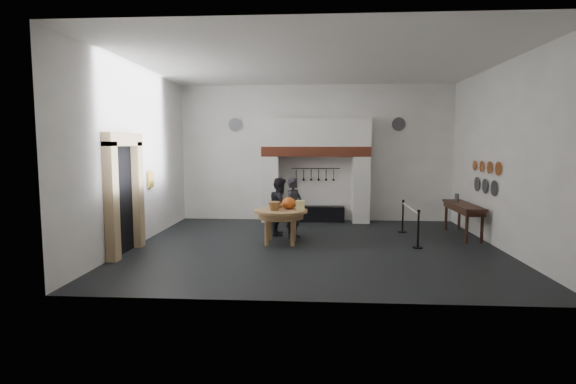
# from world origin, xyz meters

# --- Properties ---
(floor) EXTENTS (9.00, 8.00, 0.02)m
(floor) POSITION_xyz_m (0.00, 0.00, 0.00)
(floor) COLOR black
(floor) RESTS_ON ground
(ceiling) EXTENTS (9.00, 8.00, 0.02)m
(ceiling) POSITION_xyz_m (0.00, 0.00, 4.50)
(ceiling) COLOR silver
(ceiling) RESTS_ON wall_back
(wall_back) EXTENTS (9.00, 0.02, 4.50)m
(wall_back) POSITION_xyz_m (0.00, 4.00, 2.25)
(wall_back) COLOR white
(wall_back) RESTS_ON floor
(wall_front) EXTENTS (9.00, 0.02, 4.50)m
(wall_front) POSITION_xyz_m (0.00, -4.00, 2.25)
(wall_front) COLOR white
(wall_front) RESTS_ON floor
(wall_left) EXTENTS (0.02, 8.00, 4.50)m
(wall_left) POSITION_xyz_m (-4.50, 0.00, 2.25)
(wall_left) COLOR white
(wall_left) RESTS_ON floor
(wall_right) EXTENTS (0.02, 8.00, 4.50)m
(wall_right) POSITION_xyz_m (4.50, 0.00, 2.25)
(wall_right) COLOR white
(wall_right) RESTS_ON floor
(chimney_pier_left) EXTENTS (0.55, 0.70, 2.15)m
(chimney_pier_left) POSITION_xyz_m (-1.48, 3.65, 1.07)
(chimney_pier_left) COLOR silver
(chimney_pier_left) RESTS_ON floor
(chimney_pier_right) EXTENTS (0.55, 0.70, 2.15)m
(chimney_pier_right) POSITION_xyz_m (1.48, 3.65, 1.07)
(chimney_pier_right) COLOR silver
(chimney_pier_right) RESTS_ON floor
(hearth_brick_band) EXTENTS (3.50, 0.72, 0.32)m
(hearth_brick_band) POSITION_xyz_m (0.00, 3.65, 2.31)
(hearth_brick_band) COLOR #9E442B
(hearth_brick_band) RESTS_ON chimney_pier_left
(chimney_hood) EXTENTS (3.50, 0.70, 0.90)m
(chimney_hood) POSITION_xyz_m (0.00, 3.65, 2.92)
(chimney_hood) COLOR silver
(chimney_hood) RESTS_ON hearth_brick_band
(iron_range) EXTENTS (1.90, 0.45, 0.50)m
(iron_range) POSITION_xyz_m (0.00, 3.72, 0.25)
(iron_range) COLOR black
(iron_range) RESTS_ON floor
(utensil_rail) EXTENTS (1.60, 0.02, 0.02)m
(utensil_rail) POSITION_xyz_m (0.00, 3.92, 1.75)
(utensil_rail) COLOR black
(utensil_rail) RESTS_ON wall_back
(door_recess) EXTENTS (0.04, 1.10, 2.50)m
(door_recess) POSITION_xyz_m (-4.47, -1.00, 1.25)
(door_recess) COLOR black
(door_recess) RESTS_ON floor
(door_jamb_near) EXTENTS (0.22, 0.30, 2.60)m
(door_jamb_near) POSITION_xyz_m (-4.38, -1.70, 1.30)
(door_jamb_near) COLOR tan
(door_jamb_near) RESTS_ON floor
(door_jamb_far) EXTENTS (0.22, 0.30, 2.60)m
(door_jamb_far) POSITION_xyz_m (-4.38, -0.30, 1.30)
(door_jamb_far) COLOR tan
(door_jamb_far) RESTS_ON floor
(door_lintel) EXTENTS (0.22, 1.70, 0.30)m
(door_lintel) POSITION_xyz_m (-4.38, -1.00, 2.65)
(door_lintel) COLOR tan
(door_lintel) RESTS_ON door_jamb_near
(wall_plaque) EXTENTS (0.05, 0.34, 0.44)m
(wall_plaque) POSITION_xyz_m (-4.45, 0.80, 1.60)
(wall_plaque) COLOR gold
(wall_plaque) RESTS_ON wall_left
(work_table) EXTENTS (1.69, 1.69, 0.07)m
(work_table) POSITION_xyz_m (-0.88, 0.32, 0.84)
(work_table) COLOR tan
(work_table) RESTS_ON floor
(pumpkin) EXTENTS (0.36, 0.36, 0.31)m
(pumpkin) POSITION_xyz_m (-0.68, 0.42, 1.03)
(pumpkin) COLOR #C6431C
(pumpkin) RESTS_ON work_table
(cheese_block_big) EXTENTS (0.22, 0.22, 0.24)m
(cheese_block_big) POSITION_xyz_m (-0.38, 0.27, 0.99)
(cheese_block_big) COLOR #E5DC89
(cheese_block_big) RESTS_ON work_table
(cheese_block_small) EXTENTS (0.18, 0.18, 0.20)m
(cheese_block_small) POSITION_xyz_m (-0.40, 0.57, 0.97)
(cheese_block_small) COLOR #D9D782
(cheese_block_small) RESTS_ON work_table
(wicker_basket) EXTENTS (0.39, 0.39, 0.22)m
(wicker_basket) POSITION_xyz_m (-1.03, 0.17, 0.98)
(wicker_basket) COLOR #9C6239
(wicker_basket) RESTS_ON work_table
(bread_loaf) EXTENTS (0.31, 0.18, 0.13)m
(bread_loaf) POSITION_xyz_m (-0.98, 0.67, 0.94)
(bread_loaf) COLOR #AD673D
(bread_loaf) RESTS_ON work_table
(visitor_near) EXTENTS (0.66, 0.72, 1.65)m
(visitor_near) POSITION_xyz_m (-0.57, 1.01, 0.82)
(visitor_near) COLOR black
(visitor_near) RESTS_ON floor
(visitor_far) EXTENTS (0.61, 0.79, 1.62)m
(visitor_far) POSITION_xyz_m (-0.97, 1.41, 0.81)
(visitor_far) COLOR black
(visitor_far) RESTS_ON floor
(side_table) EXTENTS (0.55, 2.20, 0.06)m
(side_table) POSITION_xyz_m (4.10, 1.56, 0.87)
(side_table) COLOR #331D12
(side_table) RESTS_ON floor
(pewter_jug) EXTENTS (0.12, 0.12, 0.22)m
(pewter_jug) POSITION_xyz_m (4.10, 2.16, 1.01)
(pewter_jug) COLOR #4A494E
(pewter_jug) RESTS_ON side_table
(copper_pan_a) EXTENTS (0.03, 0.34, 0.34)m
(copper_pan_a) POSITION_xyz_m (4.46, 0.20, 1.95)
(copper_pan_a) COLOR #C6662D
(copper_pan_a) RESTS_ON wall_right
(copper_pan_b) EXTENTS (0.03, 0.32, 0.32)m
(copper_pan_b) POSITION_xyz_m (4.46, 0.75, 1.95)
(copper_pan_b) COLOR #C6662D
(copper_pan_b) RESTS_ON wall_right
(copper_pan_c) EXTENTS (0.03, 0.30, 0.30)m
(copper_pan_c) POSITION_xyz_m (4.46, 1.30, 1.95)
(copper_pan_c) COLOR #C6662D
(copper_pan_c) RESTS_ON wall_right
(copper_pan_d) EXTENTS (0.03, 0.28, 0.28)m
(copper_pan_d) POSITION_xyz_m (4.46, 1.85, 1.95)
(copper_pan_d) COLOR #C6662D
(copper_pan_d) RESTS_ON wall_right
(pewter_plate_left) EXTENTS (0.03, 0.40, 0.40)m
(pewter_plate_left) POSITION_xyz_m (4.46, 0.40, 1.45)
(pewter_plate_left) COLOR #4C4C51
(pewter_plate_left) RESTS_ON wall_right
(pewter_plate_mid) EXTENTS (0.03, 0.40, 0.40)m
(pewter_plate_mid) POSITION_xyz_m (4.46, 1.00, 1.45)
(pewter_plate_mid) COLOR #4C4C51
(pewter_plate_mid) RESTS_ON wall_right
(pewter_plate_right) EXTENTS (0.03, 0.40, 0.40)m
(pewter_plate_right) POSITION_xyz_m (4.46, 1.60, 1.45)
(pewter_plate_right) COLOR #4C4C51
(pewter_plate_right) RESTS_ON wall_right
(pewter_plate_back_left) EXTENTS (0.44, 0.03, 0.44)m
(pewter_plate_back_left) POSITION_xyz_m (-2.70, 3.96, 3.20)
(pewter_plate_back_left) COLOR #4C4C51
(pewter_plate_back_left) RESTS_ON wall_back
(pewter_plate_back_right) EXTENTS (0.44, 0.03, 0.44)m
(pewter_plate_back_right) POSITION_xyz_m (2.70, 3.96, 3.20)
(pewter_plate_back_right) COLOR #4C4C51
(pewter_plate_back_right) RESTS_ON wall_back
(barrier_post_near) EXTENTS (0.05, 0.05, 0.90)m
(barrier_post_near) POSITION_xyz_m (2.53, -0.03, 0.45)
(barrier_post_near) COLOR black
(barrier_post_near) RESTS_ON floor
(barrier_post_far) EXTENTS (0.05, 0.05, 0.90)m
(barrier_post_far) POSITION_xyz_m (2.53, 1.97, 0.45)
(barrier_post_far) COLOR black
(barrier_post_far) RESTS_ON floor
(barrier_rope) EXTENTS (0.04, 2.00, 0.04)m
(barrier_rope) POSITION_xyz_m (2.53, 0.97, 0.85)
(barrier_rope) COLOR silver
(barrier_rope) RESTS_ON barrier_post_near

